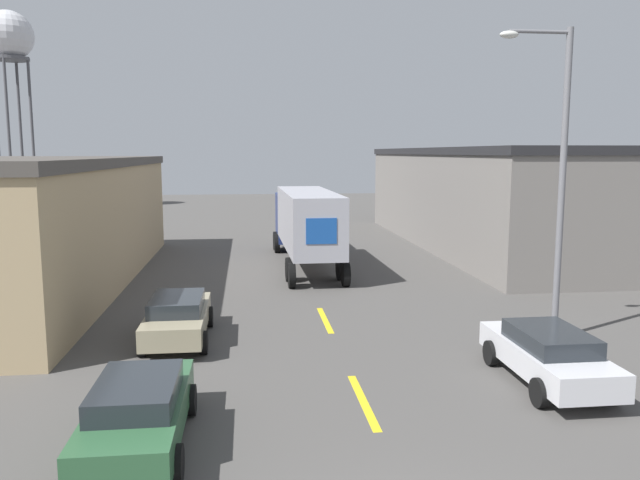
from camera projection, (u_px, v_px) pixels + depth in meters
name	position (u px, v px, depth m)	size (l,w,h in m)	color
road_centerline	(363.00, 401.00, 14.48)	(0.20, 17.59, 0.01)	yellow
warehouse_left	(4.00, 222.00, 26.70)	(10.49, 23.42, 5.52)	tan
warehouse_right	(524.00, 197.00, 38.70)	(13.55, 26.58, 6.02)	slate
semi_truck	(305.00, 220.00, 31.71)	(2.81, 12.59, 3.87)	navy
parked_car_right_near	(548.00, 354.00, 15.52)	(1.94, 4.60, 1.41)	silver
parked_car_left_near	(138.00, 411.00, 12.10)	(1.94, 4.60, 1.41)	#2D5B38
parked_car_left_far	(178.00, 316.00, 19.05)	(1.94, 4.60, 1.41)	tan
water_tower	(9.00, 40.00, 60.86)	(4.75, 4.75, 19.45)	#47474C
street_lamp	(556.00, 167.00, 18.59)	(2.22, 0.32, 9.34)	slate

